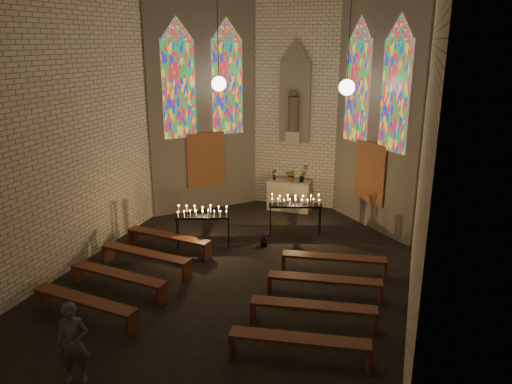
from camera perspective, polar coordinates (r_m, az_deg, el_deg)
floor at (r=11.99m, az=-2.78°, el=-10.09°), size 12.00×12.00×0.00m
room at (r=13.98m, az=1.96°, el=9.85°), size 8.22×12.43×7.00m
altar at (r=16.63m, az=3.85°, el=-0.36°), size 1.40×0.60×1.00m
flower_vase_left at (r=16.51m, az=2.09°, el=2.00°), size 0.23×0.19×0.36m
flower_vase_center at (r=16.37m, az=4.10°, el=1.91°), size 0.44×0.41×0.41m
flower_vase_right at (r=16.30m, az=5.33°, el=1.81°), size 0.26×0.22×0.41m
aisle_flower_pot at (r=13.77m, az=0.94°, el=-5.40°), size 0.24×0.24×0.42m
votive_stand_left at (r=13.59m, az=-6.13°, el=-2.52°), size 1.52×0.83×1.09m
votive_stand_right at (r=14.38m, az=4.53°, el=-1.23°), size 1.57×0.80×1.13m
pew_left_0 at (r=13.58m, az=-9.99°, el=-5.17°), size 2.51×0.69×0.48m
pew_right_0 at (r=12.26m, az=8.89°, el=-7.62°), size 2.51×0.69×0.48m
pew_left_1 at (r=12.63m, az=-12.53°, el=-7.08°), size 2.51×0.69×0.48m
pew_right_1 at (r=11.19m, az=7.85°, el=-10.09°), size 2.51×0.69×0.48m
pew_left_2 at (r=11.72m, az=-15.50°, el=-9.29°), size 2.51×0.69×0.48m
pew_right_2 at (r=10.15m, az=6.58°, el=-13.06°), size 2.51×0.69×0.48m
pew_left_3 at (r=10.86m, az=-19.01°, el=-11.82°), size 2.51×0.69×0.48m
pew_right_3 at (r=9.15m, az=4.98°, el=-16.68°), size 2.51×0.69×0.48m
visitor at (r=9.00m, az=-20.17°, el=-15.93°), size 0.61×0.52×1.43m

